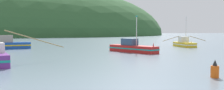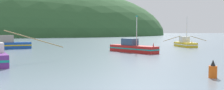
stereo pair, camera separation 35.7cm
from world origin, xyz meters
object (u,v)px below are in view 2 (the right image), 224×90
Objects in this scene: fishing_boat_yellow at (185,44)px; fishing_boat_blue at (2,45)px; fishing_boat_red at (132,48)px; channel_buoy at (213,70)px.

fishing_boat_blue is (-39.42, 2.55, 0.14)m from fishing_boat_yellow.
fishing_boat_yellow is at bearing 94.22° from fishing_boat_red.
fishing_boat_red is at bearing -52.80° from fishing_boat_yellow.
fishing_boat_yellow is 19.17m from fishing_boat_red.
fishing_boat_blue is at bearing -88.62° from fishing_boat_yellow.
fishing_boat_yellow is 37.78m from channel_buoy.
fishing_boat_red is 0.83× the size of fishing_boat_blue.
fishing_boat_blue is 7.95× the size of channel_buoy.
fishing_boat_yellow is at bearing 62.43° from channel_buoy.
fishing_boat_yellow reaches higher than fishing_boat_red.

